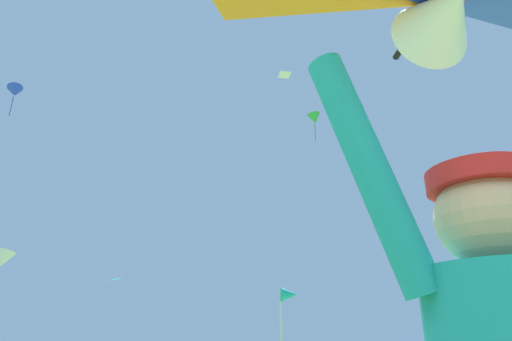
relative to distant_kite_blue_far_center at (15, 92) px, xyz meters
The scene contains 6 objects.
distant_kite_blue_far_center is the anchor object (origin of this frame).
distant_kite_teal_low_left 16.38m from the distant_kite_blue_far_center, 76.60° to the left, with size 1.11×1.12×0.31m.
distant_kite_white_high_left 20.16m from the distant_kite_blue_far_center, 32.65° to the left, with size 1.27×1.27×0.17m.
distant_kite_green_high_right 16.12m from the distant_kite_blue_far_center, 14.87° to the left, with size 1.23×1.17×1.88m.
distant_kite_white_mid_left 9.69m from the distant_kite_blue_far_center, 102.54° to the left, with size 1.65×1.72×2.67m.
marker_flag 17.73m from the distant_kite_blue_far_center, 50.83° to the right, with size 0.30×0.24×2.08m.
Camera 1 is at (-0.33, -0.54, 1.22)m, focal length 30.84 mm.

